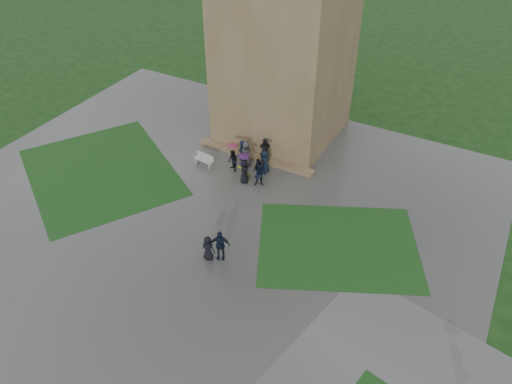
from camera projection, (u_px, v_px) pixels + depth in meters
The scene contains 10 objects.
ground at pixel (166, 249), 28.34m from camera, with size 120.00×120.00×0.00m, color black.
plaza at pixel (186, 229), 29.72m from camera, with size 34.00×34.00×0.02m, color #3B3B39.
lawn_inset_left at pixel (101, 172), 34.32m from camera, with size 11.00×9.00×0.01m, color #143613.
lawn_inset_right at pixel (338, 245), 28.57m from camera, with size 9.00×7.00×0.01m, color #143613.
tower at pixel (286, 14), 33.26m from camera, with size 8.00×8.00×18.00m, color brown.
tower_plinth at pixel (255, 157), 35.62m from camera, with size 9.00×0.80×0.22m, color brown.
bench at pixel (204, 159), 34.76m from camera, with size 1.49×0.59×0.84m.
visitor_cluster at pixel (249, 159), 33.67m from camera, with size 3.32×3.75×2.41m.
pedestrian_mid at pixel (220, 245), 27.21m from camera, with size 1.12×0.64×1.91m, color black.
pedestrian_near at pixel (208, 248), 27.28m from camera, with size 0.76×0.52×1.56m, color black.
Camera 1 is at (14.31, -15.48, 19.89)m, focal length 35.00 mm.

